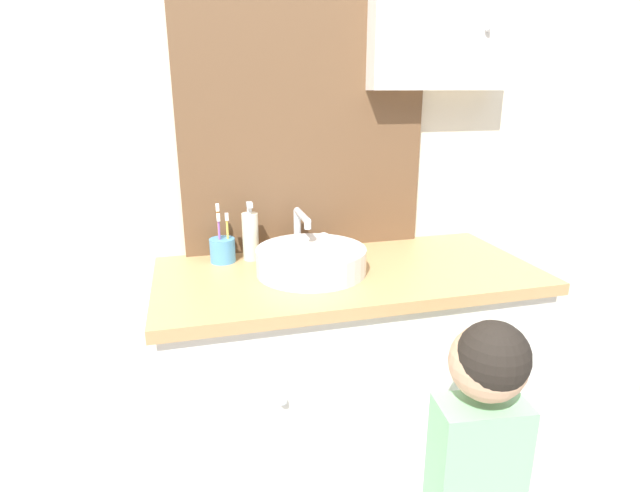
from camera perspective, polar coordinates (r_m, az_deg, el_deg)
name	(u,v)px	position (r m, az deg, el deg)	size (l,w,h in m)	color
wall_back	(329,128)	(1.74, 1.02, 13.38)	(3.20, 0.18, 2.50)	beige
vanity_counter	(346,393)	(1.74, 2.96, -16.48)	(1.16, 0.55, 0.89)	silver
sink_basin	(311,259)	(1.51, -1.01, -1.48)	(0.33, 0.38, 0.16)	silver
toothbrush_holder	(223,249)	(1.62, -11.08, -0.32)	(0.08, 0.08, 0.19)	#4C93C6
soap_dispenser	(250,236)	(1.62, -7.96, 1.18)	(0.05, 0.05, 0.19)	beige
child_figure	(478,456)	(1.37, 17.58, -21.96)	(0.25, 0.45, 0.93)	slate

